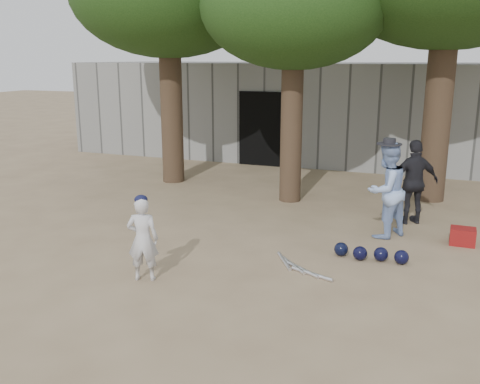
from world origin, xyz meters
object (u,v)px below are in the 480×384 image
at_px(spectator_dark, 414,182).
at_px(boy_player, 143,239).
at_px(red_bag, 463,236).
at_px(spectator_blue, 386,190).

bearing_deg(spectator_dark, boy_player, 21.15).
bearing_deg(boy_player, red_bag, -161.48).
distance_m(boy_player, red_bag, 5.52).
height_order(boy_player, spectator_dark, spectator_dark).
relative_size(spectator_blue, spectator_dark, 1.05).
bearing_deg(boy_player, spectator_dark, -147.36).
relative_size(boy_player, spectator_dark, 0.76).
distance_m(boy_player, spectator_blue, 4.48).
height_order(boy_player, spectator_blue, spectator_blue).
relative_size(spectator_blue, red_bag, 4.13).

